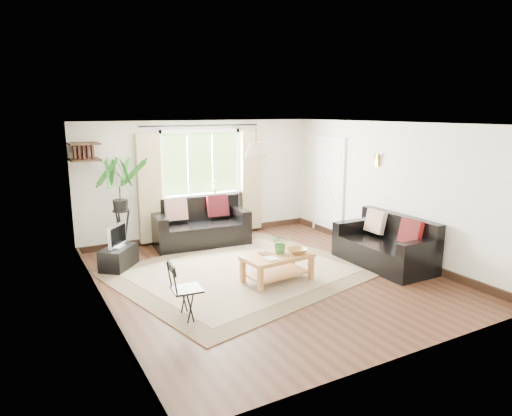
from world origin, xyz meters
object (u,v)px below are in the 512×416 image
folding_chair (187,290)px  sofa_back (200,223)px  sofa_right (384,242)px  palm_stand (121,206)px  tv_stand (119,258)px  coffee_table (277,268)px

folding_chair → sofa_back: bearing=-19.6°
sofa_right → palm_stand: (-3.74, 2.79, 0.49)m
sofa_right → tv_stand: size_ratio=2.49×
coffee_table → folding_chair: bearing=-162.1°
tv_stand → folding_chair: (0.34, -2.33, 0.19)m
coffee_table → palm_stand: (-1.76, 2.56, 0.68)m
sofa_right → coffee_table: sofa_right is taller
sofa_right → tv_stand: sofa_right is taller
sofa_back → folding_chair: 3.30m
tv_stand → folding_chair: 2.37m
coffee_table → tv_stand: (-2.00, 1.80, -0.03)m
sofa_back → folding_chair: (-1.40, -2.99, -0.05)m
sofa_back → folding_chair: size_ratio=2.40×
folding_chair → sofa_right: bearing=-79.7°
palm_stand → folding_chair: bearing=-88.3°
coffee_table → sofa_back: bearing=96.2°
tv_stand → palm_stand: 1.07m
tv_stand → palm_stand: bearing=22.4°
sofa_back → palm_stand: 1.56m
sofa_right → palm_stand: bearing=-126.5°
sofa_back → tv_stand: size_ratio=2.64×
sofa_right → palm_stand: 4.69m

